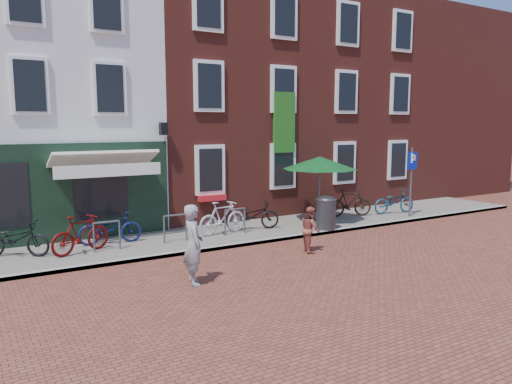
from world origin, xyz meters
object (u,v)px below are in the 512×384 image
parking_sign (411,171)px  bicycle_6 (394,201)px  bicycle_2 (110,228)px  bicycle_0 (16,239)px  litter_bin (326,211)px  bicycle_3 (222,217)px  parasol (320,160)px  bicycle_1 (81,234)px  woman (193,245)px  bicycle_5 (349,203)px  boy (310,229)px  bicycle_4 (253,215)px

parking_sign → bicycle_6: parking_sign is taller
bicycle_2 → bicycle_0: bearing=99.3°
litter_bin → bicycle_6: size_ratio=0.67×
litter_bin → bicycle_3: litter_bin is taller
bicycle_3 → parasol: bearing=-99.5°
bicycle_1 → bicycle_6: size_ratio=0.97×
bicycle_0 → bicycle_1: bearing=-77.3°
woman → bicycle_2: woman is taller
litter_bin → parking_sign: size_ratio=0.46×
woman → bicycle_5: woman is taller
parasol → woman: bearing=-150.1°
bicycle_3 → bicycle_6: bicycle_3 is taller
parking_sign → parasol: 3.76m
parasol → bicycle_6: size_ratio=1.47×
boy → bicycle_1: 6.25m
bicycle_2 → bicycle_4: 4.56m
litter_bin → bicycle_2: bearing=165.9°
bicycle_1 → bicycle_4: bicycle_1 is taller
parking_sign → litter_bin: bearing=-177.8°
parasol → boy: bearing=-132.0°
litter_bin → parasol: 1.97m
parasol → litter_bin: bearing=-117.3°
parking_sign → bicycle_3: size_ratio=1.49×
parasol → woman: size_ratio=1.45×
bicycle_0 → bicycle_5: 11.32m
bicycle_1 → bicycle_4: size_ratio=0.97×
bicycle_1 → bicycle_5: 9.79m
litter_bin → parking_sign: (4.17, 0.16, 1.09)m
bicycle_2 → bicycle_6: same height
bicycle_2 → bicycle_4: (4.54, -0.45, 0.00)m
parasol → bicycle_3: 4.13m
boy → bicycle_4: boy is taller
parasol → woman: (-6.47, -3.72, -1.39)m
woman → bicycle_6: woman is taller
bicycle_2 → parking_sign: bearing=-91.5°
bicycle_2 → bicycle_3: (3.39, -0.51, 0.05)m
woman → parasol: bearing=-51.0°
bicycle_2 → bicycle_6: 10.78m
litter_bin → parasol: parasol is taller
bicycle_5 → bicycle_6: 1.97m
bicycle_1 → bicycle_2: 1.17m
bicycle_4 → woman: bearing=151.3°
bicycle_3 → bicycle_5: (5.43, 0.16, 0.00)m
bicycle_1 → bicycle_6: (11.71, -0.08, -0.05)m
parasol → bicycle_0: 9.83m
bicycle_3 → bicycle_5: size_ratio=1.00×
parking_sign → bicycle_0: 13.42m
parking_sign → bicycle_0: size_ratio=1.45×
bicycle_5 → litter_bin: bearing=140.0°
parasol → bicycle_6: 3.97m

